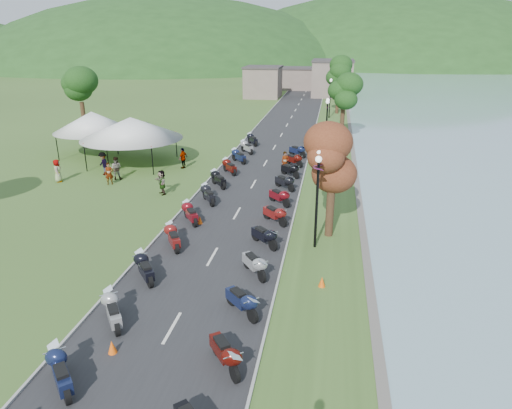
{
  "coord_description": "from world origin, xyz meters",
  "views": [
    {
      "loc": [
        5.57,
        -3.82,
        10.45
      ],
      "look_at": [
        1.48,
        20.34,
        1.3
      ],
      "focal_mm": 32.0,
      "sensor_mm": 36.0,
      "label": 1
    }
  ],
  "objects_px": {
    "vendor_tent_main": "(132,141)",
    "pedestrian_b": "(117,179)",
    "pedestrian_a": "(110,184)",
    "pedestrian_c": "(105,175)"
  },
  "relations": [
    {
      "from": "pedestrian_a",
      "to": "pedestrian_b",
      "type": "distance_m",
      "value": 1.28
    },
    {
      "from": "pedestrian_b",
      "to": "pedestrian_c",
      "type": "height_order",
      "value": "pedestrian_c"
    },
    {
      "from": "vendor_tent_main",
      "to": "pedestrian_c",
      "type": "xyz_separation_m",
      "value": [
        -0.97,
        -3.56,
        -2.0
      ]
    },
    {
      "from": "pedestrian_a",
      "to": "pedestrian_c",
      "type": "bearing_deg",
      "value": 103.27
    },
    {
      "from": "vendor_tent_main",
      "to": "pedestrian_b",
      "type": "xyz_separation_m",
      "value": [
        0.55,
        -4.5,
        -2.0
      ]
    },
    {
      "from": "vendor_tent_main",
      "to": "pedestrian_b",
      "type": "bearing_deg",
      "value": -83.01
    },
    {
      "from": "pedestrian_c",
      "to": "pedestrian_a",
      "type": "bearing_deg",
      "value": -15.01
    },
    {
      "from": "pedestrian_a",
      "to": "pedestrian_c",
      "type": "distance_m",
      "value": 2.72
    },
    {
      "from": "pedestrian_a",
      "to": "pedestrian_c",
      "type": "relative_size",
      "value": 0.9
    },
    {
      "from": "pedestrian_b",
      "to": "pedestrian_c",
      "type": "relative_size",
      "value": 0.96
    }
  ]
}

